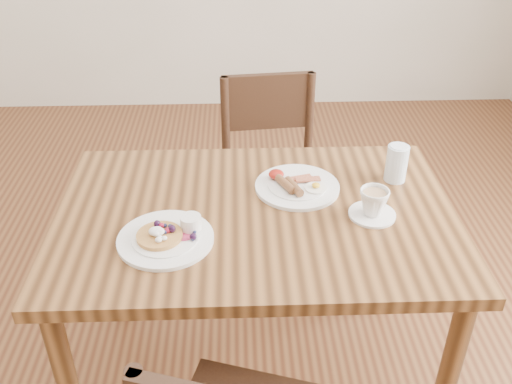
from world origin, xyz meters
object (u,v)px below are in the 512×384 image
Objects in this scene: dining_table at (256,238)px; teacup_saucer at (373,204)px; chair_far at (272,173)px; breakfast_plate at (296,185)px; pancake_plate at (167,236)px; water_glass at (397,163)px.

dining_table is 8.57× the size of teacup_saucer.
breakfast_plate is (0.04, -0.53, 0.27)m from chair_far.
water_glass is (0.71, 0.30, 0.05)m from pancake_plate.
water_glass is (0.37, -0.49, 0.32)m from chair_far.
chair_far is 0.90m from pancake_plate.
teacup_saucer is (0.21, -0.16, 0.03)m from breakfast_plate.
dining_table is at bearing -159.91° from water_glass.
dining_table is 0.31m from pancake_plate.
pancake_plate is 1.93× the size of teacup_saucer.
breakfast_plate is at bearing 143.33° from teacup_saucer.
chair_far is 3.26× the size of pancake_plate.
chair_far reaches higher than water_glass.
chair_far is (0.09, 0.65, -0.16)m from dining_table.
water_glass reaches higher than pancake_plate.
chair_far is at bearing 127.20° from water_glass.
chair_far is at bearing 94.46° from breakfast_plate.
breakfast_plate reaches higher than dining_table.
pancake_plate is (-0.25, -0.13, 0.11)m from dining_table.
pancake_plate is 1.00× the size of breakfast_plate.
pancake_plate is at bearing -152.53° from dining_table.
water_glass is (0.12, 0.20, 0.02)m from teacup_saucer.
chair_far is at bearing 66.40° from pancake_plate.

